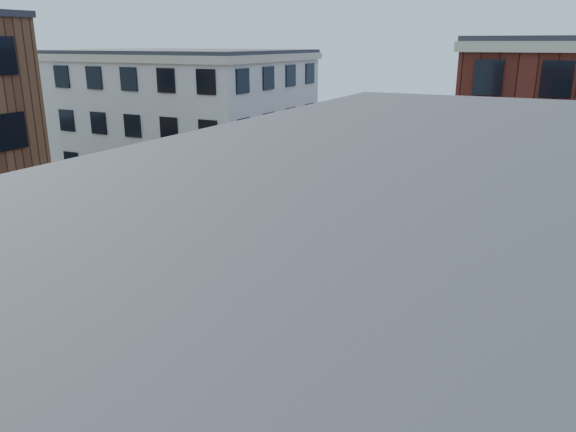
# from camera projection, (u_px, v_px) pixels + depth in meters

# --- Properties ---
(ground) EXTENTS (120.00, 120.00, 0.00)m
(ground) POSITION_uv_depth(u_px,v_px,m) (274.00, 257.00, 32.60)
(ground) COLOR black
(ground) RESTS_ON ground
(sidewalk_nw) EXTENTS (30.00, 30.00, 0.15)m
(sidewalk_nw) POSITION_uv_depth(u_px,v_px,m) (193.00, 159.00, 59.53)
(sidewalk_nw) COLOR gray
(sidewalk_nw) RESTS_ON ground
(building_nw) EXTENTS (22.00, 16.00, 11.00)m
(building_nw) POSITION_uv_depth(u_px,v_px,m) (176.00, 114.00, 52.80)
(building_nw) COLOR silver
(building_nw) RESTS_ON ground
(tree_near) EXTENTS (2.69, 2.69, 4.49)m
(tree_near) POSITION_uv_depth(u_px,v_px,m) (446.00, 182.00, 36.90)
(tree_near) COLOR black
(tree_near) RESTS_ON ground
(tree_far) EXTENTS (2.43, 2.43, 4.07)m
(tree_far) POSITION_uv_depth(u_px,v_px,m) (463.00, 168.00, 42.10)
(tree_far) COLOR black
(tree_far) RESTS_ON ground
(signal_pole) EXTENTS (1.29, 1.24, 4.60)m
(signal_pole) POSITION_uv_depth(u_px,v_px,m) (98.00, 226.00, 28.97)
(signal_pole) COLOR black
(signal_pole) RESTS_ON ground
(box_truck) EXTENTS (9.31, 2.98, 4.19)m
(box_truck) POSITION_uv_depth(u_px,v_px,m) (451.00, 273.00, 24.79)
(box_truck) COLOR white
(box_truck) RESTS_ON ground
(traffic_cone) EXTENTS (0.43, 0.43, 0.63)m
(traffic_cone) POSITION_uv_depth(u_px,v_px,m) (158.00, 275.00, 29.31)
(traffic_cone) COLOR #F2340A
(traffic_cone) RESTS_ON ground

